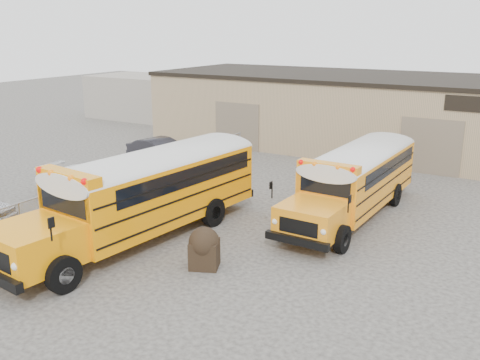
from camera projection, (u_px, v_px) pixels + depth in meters
The scene contains 9 objects.
ground at pixel (212, 257), 18.40m from camera, with size 120.00×120.00×0.00m, color #363431.
warehouse at pixel (384, 112), 34.28m from camera, with size 30.20×10.20×4.67m.
chainlink_fence at pixel (136, 185), 23.58m from camera, with size 0.07×18.07×1.81m.
distant_building_left at pixel (142, 96), 46.89m from camera, with size 8.00×6.00×3.60m, color gray.
school_bus_left at pixel (252, 155), 24.97m from camera, with size 4.05×11.40×3.27m.
school_bus_right at pixel (398, 149), 27.04m from camera, with size 2.81×9.91×2.88m.
tarp_bundle at pixel (204, 247), 17.44m from camera, with size 1.18×1.13×1.39m.
car_white at pixel (88, 183), 24.62m from camera, with size 1.99×4.89×1.42m, color white.
car_dark at pixel (162, 152), 30.43m from camera, with size 1.61×4.62×1.52m, color black.
Camera 1 is at (9.48, -14.09, 7.62)m, focal length 40.00 mm.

